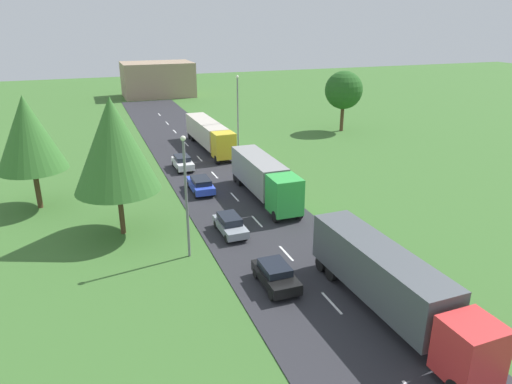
{
  "coord_description": "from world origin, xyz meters",
  "views": [
    {
      "loc": [
        -12.49,
        -3.16,
        15.96
      ],
      "look_at": [
        0.61,
        32.18,
        1.94
      ],
      "focal_mm": 32.96,
      "sensor_mm": 36.0,
      "label": 1
    }
  ],
  "objects_px": {
    "car_third": "(230,224)",
    "lamppost_third": "(238,109)",
    "truck_third": "(209,134)",
    "tree_oak": "(114,145)",
    "car_fourth": "(201,184)",
    "car_fifth": "(183,162)",
    "tree_pine": "(344,90)",
    "tree_maple": "(28,133)",
    "truck_lead": "(390,282)",
    "truck_second": "(264,177)",
    "distant_building": "(158,79)",
    "car_second": "(276,275)",
    "lamppost_second": "(186,192)"
  },
  "relations": [
    {
      "from": "car_second",
      "to": "car_fifth",
      "type": "bearing_deg",
      "value": 90.77
    },
    {
      "from": "lamppost_second",
      "to": "tree_oak",
      "type": "xyz_separation_m",
      "value": [
        -4.04,
        5.57,
        2.31
      ]
    },
    {
      "from": "truck_third",
      "to": "tree_oak",
      "type": "height_order",
      "value": "tree_oak"
    },
    {
      "from": "car_second",
      "to": "car_third",
      "type": "distance_m",
      "value": 8.35
    },
    {
      "from": "car_fourth",
      "to": "car_fifth",
      "type": "bearing_deg",
      "value": 90.76
    },
    {
      "from": "car_second",
      "to": "lamppost_third",
      "type": "bearing_deg",
      "value": 75.67
    },
    {
      "from": "tree_pine",
      "to": "tree_oak",
      "type": "bearing_deg",
      "value": -143.41
    },
    {
      "from": "car_second",
      "to": "truck_third",
      "type": "bearing_deg",
      "value": 82.04
    },
    {
      "from": "truck_third",
      "to": "tree_maple",
      "type": "bearing_deg",
      "value": -144.35
    },
    {
      "from": "truck_lead",
      "to": "truck_third",
      "type": "bearing_deg",
      "value": 90.14
    },
    {
      "from": "car_fourth",
      "to": "tree_maple",
      "type": "relative_size",
      "value": 0.45
    },
    {
      "from": "truck_lead",
      "to": "tree_oak",
      "type": "xyz_separation_m",
      "value": [
        -13.0,
        16.46,
        4.99
      ]
    },
    {
      "from": "car_third",
      "to": "lamppost_second",
      "type": "distance_m",
      "value": 6.08
    },
    {
      "from": "lamppost_second",
      "to": "truck_lead",
      "type": "bearing_deg",
      "value": -50.54
    },
    {
      "from": "lamppost_second",
      "to": "tree_oak",
      "type": "distance_m",
      "value": 7.26
    },
    {
      "from": "car_second",
      "to": "tree_pine",
      "type": "relative_size",
      "value": 0.46
    },
    {
      "from": "truck_third",
      "to": "tree_oak",
      "type": "xyz_separation_m",
      "value": [
        -12.91,
        -21.95,
        5.1
      ]
    },
    {
      "from": "truck_lead",
      "to": "tree_oak",
      "type": "relative_size",
      "value": 1.27
    },
    {
      "from": "truck_third",
      "to": "tree_oak",
      "type": "relative_size",
      "value": 1.35
    },
    {
      "from": "car_third",
      "to": "lamppost_second",
      "type": "xyz_separation_m",
      "value": [
        -3.82,
        -2.46,
        4.05
      ]
    },
    {
      "from": "truck_third",
      "to": "distant_building",
      "type": "relative_size",
      "value": 0.99
    },
    {
      "from": "car_third",
      "to": "tree_pine",
      "type": "height_order",
      "value": "tree_pine"
    },
    {
      "from": "car_second",
      "to": "car_fourth",
      "type": "xyz_separation_m",
      "value": [
        -0.25,
        18.31,
        -0.01
      ]
    },
    {
      "from": "truck_third",
      "to": "car_fifth",
      "type": "distance_m",
      "value": 8.93
    },
    {
      "from": "truck_lead",
      "to": "lamppost_third",
      "type": "bearing_deg",
      "value": 84.53
    },
    {
      "from": "car_fourth",
      "to": "lamppost_second",
      "type": "relative_size",
      "value": 0.51
    },
    {
      "from": "car_third",
      "to": "tree_oak",
      "type": "height_order",
      "value": "tree_oak"
    },
    {
      "from": "car_third",
      "to": "distant_building",
      "type": "xyz_separation_m",
      "value": [
        6.17,
        71.53,
        2.74
      ]
    },
    {
      "from": "car_fifth",
      "to": "tree_maple",
      "type": "xyz_separation_m",
      "value": [
        -14.33,
        -6.6,
        5.92
      ]
    },
    {
      "from": "tree_oak",
      "to": "truck_second",
      "type": "bearing_deg",
      "value": 13.31
    },
    {
      "from": "car_second",
      "to": "car_fourth",
      "type": "distance_m",
      "value": 18.31
    },
    {
      "from": "truck_lead",
      "to": "distant_building",
      "type": "bearing_deg",
      "value": 89.3
    },
    {
      "from": "lamppost_third",
      "to": "tree_oak",
      "type": "distance_m",
      "value": 27.19
    },
    {
      "from": "lamppost_third",
      "to": "tree_pine",
      "type": "bearing_deg",
      "value": 12.83
    },
    {
      "from": "truck_lead",
      "to": "lamppost_third",
      "type": "relative_size",
      "value": 1.48
    },
    {
      "from": "tree_oak",
      "to": "tree_maple",
      "type": "xyz_separation_m",
      "value": [
        -6.44,
        8.07,
        -0.41
      ]
    },
    {
      "from": "car_fourth",
      "to": "tree_pine",
      "type": "relative_size",
      "value": 0.51
    },
    {
      "from": "car_second",
      "to": "tree_pine",
      "type": "xyz_separation_m",
      "value": [
        26.02,
        36.88,
        5.18
      ]
    },
    {
      "from": "lamppost_second",
      "to": "tree_oak",
      "type": "bearing_deg",
      "value": 125.98
    },
    {
      "from": "truck_second",
      "to": "truck_third",
      "type": "relative_size",
      "value": 0.85
    },
    {
      "from": "truck_lead",
      "to": "car_second",
      "type": "height_order",
      "value": "truck_lead"
    },
    {
      "from": "car_fourth",
      "to": "distant_building",
      "type": "height_order",
      "value": "distant_building"
    },
    {
      "from": "car_third",
      "to": "lamppost_third",
      "type": "bearing_deg",
      "value": 70.32
    },
    {
      "from": "car_fifth",
      "to": "distant_building",
      "type": "xyz_separation_m",
      "value": [
        6.15,
        53.75,
        2.71
      ]
    },
    {
      "from": "truck_third",
      "to": "lamppost_third",
      "type": "height_order",
      "value": "lamppost_third"
    },
    {
      "from": "car_fourth",
      "to": "car_fifth",
      "type": "xyz_separation_m",
      "value": [
        -0.1,
        7.82,
        0.02
      ]
    },
    {
      "from": "truck_second",
      "to": "tree_maple",
      "type": "distance_m",
      "value": 20.69
    },
    {
      "from": "truck_third",
      "to": "car_second",
      "type": "height_order",
      "value": "truck_third"
    },
    {
      "from": "truck_second",
      "to": "truck_third",
      "type": "bearing_deg",
      "value": 90.59
    },
    {
      "from": "car_second",
      "to": "lamppost_second",
      "type": "bearing_deg",
      "value": 125.51
    }
  ]
}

